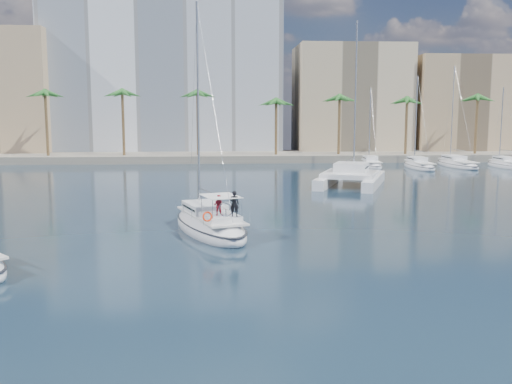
{
  "coord_description": "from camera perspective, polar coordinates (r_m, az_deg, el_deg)",
  "views": [
    {
      "loc": [
        -2.51,
        -35.17,
        8.05
      ],
      "look_at": [
        -0.05,
        1.5,
        2.89
      ],
      "focal_mm": 40.0,
      "sensor_mm": 36.0,
      "label": 1
    }
  ],
  "objects": [
    {
      "name": "palm_right",
      "position": [
        99.16,
        17.99,
        8.9
      ],
      "size": [
        3.6,
        3.6,
        12.3
      ],
      "color": "brown",
      "rests_on": "ground"
    },
    {
      "name": "building_modern",
      "position": [
        108.75,
        -9.01,
        11.04
      ],
      "size": [
        42.0,
        16.0,
        28.0
      ],
      "primitive_type": "cube",
      "color": "white",
      "rests_on": "ground"
    },
    {
      "name": "building_tan_right",
      "position": [
        112.36,
        19.7,
        8.02
      ],
      "size": [
        18.0,
        12.0,
        18.0
      ],
      "primitive_type": "cube",
      "color": "tan",
      "rests_on": "ground"
    },
    {
      "name": "ground",
      "position": [
        36.17,
        0.23,
        -4.86
      ],
      "size": [
        160.0,
        160.0,
        0.0
      ],
      "primitive_type": "plane",
      "color": "black",
      "rests_on": "ground"
    },
    {
      "name": "moored_yacht_b",
      "position": [
        85.64,
        15.99,
        2.29
      ],
      "size": [
        3.32,
        10.83,
        13.72
      ],
      "primitive_type": null,
      "rotation": [
        0.0,
        0.0,
        -0.02
      ],
      "color": "white",
      "rests_on": "ground"
    },
    {
      "name": "catamaran",
      "position": [
        63.84,
        9.47,
        1.69
      ],
      "size": [
        10.34,
        13.82,
        18.04
      ],
      "rotation": [
        0.0,
        0.0,
        -0.38
      ],
      "color": "white",
      "rests_on": "ground"
    },
    {
      "name": "building_beige",
      "position": [
        108.01,
        9.39,
        8.93
      ],
      "size": [
        20.0,
        14.0,
        20.0
      ],
      "primitive_type": "cube",
      "color": "tan",
      "rests_on": "ground"
    },
    {
      "name": "moored_yacht_d",
      "position": [
        90.87,
        23.73,
        2.24
      ],
      "size": [
        3.52,
        9.55,
        11.9
      ],
      "primitive_type": null,
      "rotation": [
        0.0,
        0.0,
        0.09
      ],
      "color": "white",
      "rests_on": "ground"
    },
    {
      "name": "moored_yacht_c",
      "position": [
        89.87,
        19.47,
        2.4
      ],
      "size": [
        3.98,
        12.33,
        15.54
      ],
      "primitive_type": null,
      "rotation": [
        0.0,
        0.0,
        0.03
      ],
      "color": "white",
      "rests_on": "ground"
    },
    {
      "name": "palm_left",
      "position": [
        97.43,
        -22.98,
        8.69
      ],
      "size": [
        3.6,
        3.6,
        12.3
      ],
      "color": "brown",
      "rests_on": "ground"
    },
    {
      "name": "seagull",
      "position": [
        40.46,
        -5.34,
        -2.36
      ],
      "size": [
        0.99,
        0.42,
        0.18
      ],
      "color": "silver",
      "rests_on": "ground"
    },
    {
      "name": "moored_yacht_a",
      "position": [
        85.58,
        11.44,
        2.44
      ],
      "size": [
        3.37,
        9.52,
        11.9
      ],
      "primitive_type": null,
      "rotation": [
        0.0,
        0.0,
        -0.07
      ],
      "color": "white",
      "rests_on": "ground"
    },
    {
      "name": "palm_centre",
      "position": [
        92.23,
        -2.31,
        9.38
      ],
      "size": [
        3.6,
        3.6,
        12.3
      ],
      "color": "brown",
      "rests_on": "ground"
    },
    {
      "name": "main_sloop",
      "position": [
        38.66,
        -4.66,
        -3.27
      ],
      "size": [
        6.79,
        11.49,
        16.27
      ],
      "rotation": [
        0.0,
        0.0,
        0.32
      ],
      "color": "white",
      "rests_on": "ground"
    },
    {
      "name": "quay",
      "position": [
        96.49,
        -2.34,
        3.56
      ],
      "size": [
        120.0,
        14.0,
        1.2
      ],
      "primitive_type": "cube",
      "color": "gray",
      "rests_on": "ground"
    }
  ]
}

